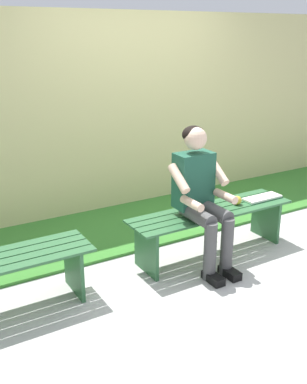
{
  "coord_description": "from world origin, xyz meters",
  "views": [
    {
      "loc": [
        2.44,
        3.1,
        2.01
      ],
      "look_at": [
        0.72,
        0.15,
        0.8
      ],
      "focal_mm": 42.15,
      "sensor_mm": 36.0,
      "label": 1
    }
  ],
  "objects": [
    {
      "name": "ground_plane",
      "position": [
        1.03,
        1.0,
        -0.02
      ],
      "size": [
        10.0,
        7.0,
        0.04
      ],
      "primitive_type": "cube",
      "color": "#B2B2AD"
    },
    {
      "name": "grass_strip",
      "position": [
        1.03,
        -1.41,
        0.01
      ],
      "size": [
        9.0,
        2.1,
        0.03
      ],
      "primitive_type": "cube",
      "color": "#387A2D",
      "rests_on": "ground"
    },
    {
      "name": "brick_wall",
      "position": [
        0.5,
        -1.67,
        1.12
      ],
      "size": [
        9.5,
        0.24,
        2.25
      ],
      "primitive_type": "cube",
      "color": "#D1C684",
      "rests_on": "ground"
    },
    {
      "name": "bench_near",
      "position": [
        0.0,
        0.0,
        0.34
      ],
      "size": [
        1.66,
        0.44,
        0.45
      ],
      "rotation": [
        0.0,
        0.0,
        0.01
      ],
      "color": "#2D6038",
      "rests_on": "ground"
    },
    {
      "name": "person_seated",
      "position": [
        0.21,
        0.1,
        0.69
      ],
      "size": [
        0.5,
        0.69,
        1.26
      ],
      "color": "#1E513D",
      "rests_on": "ground"
    },
    {
      "name": "apple",
      "position": [
        -0.29,
        0.01,
        0.5
      ],
      "size": [
        0.09,
        0.09,
        0.09
      ],
      "primitive_type": "sphere",
      "color": "gold",
      "rests_on": "bench_near"
    },
    {
      "name": "book_open",
      "position": [
        -0.61,
        0.02,
        0.46
      ],
      "size": [
        0.41,
        0.16,
        0.02
      ],
      "rotation": [
        0.0,
        0.0,
        0.01
      ],
      "color": "white",
      "rests_on": "bench_near"
    }
  ]
}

